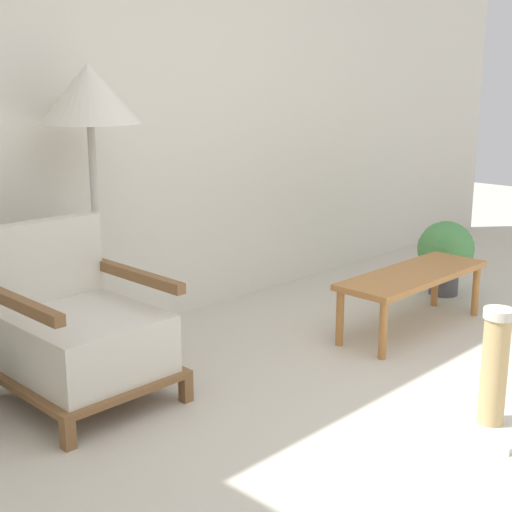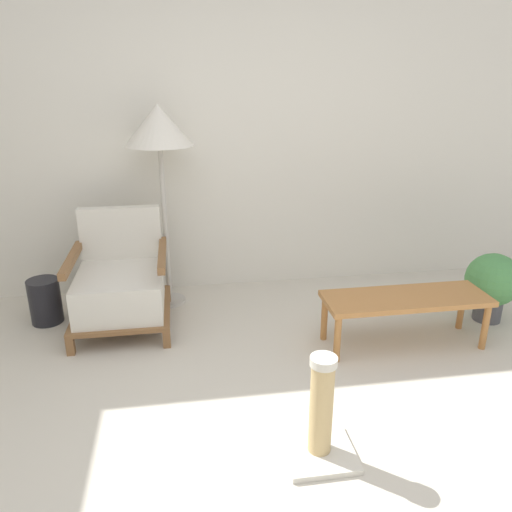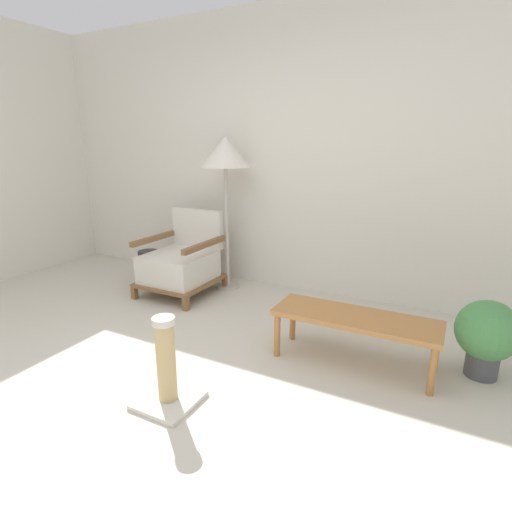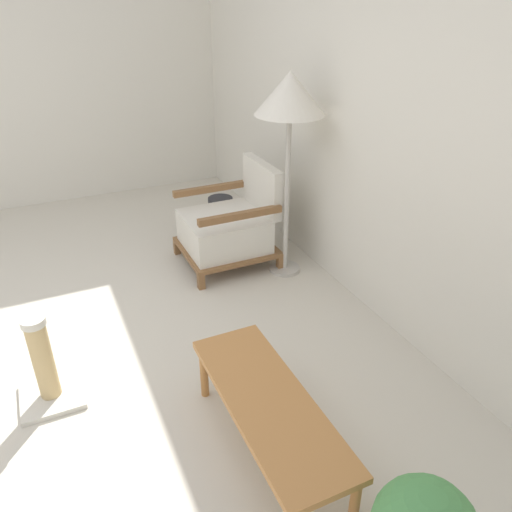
% 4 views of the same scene
% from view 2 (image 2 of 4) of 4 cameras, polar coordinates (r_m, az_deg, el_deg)
% --- Properties ---
extents(ground_plane, '(14.00, 14.00, 0.00)m').
position_cam_2_polar(ground_plane, '(2.39, 4.07, -25.88)').
color(ground_plane, beige).
extents(wall_back, '(8.00, 0.06, 2.70)m').
position_cam_2_polar(wall_back, '(4.04, -3.26, 14.93)').
color(wall_back, silver).
rests_on(wall_back, ground_plane).
extents(armchair, '(0.66, 0.72, 0.80)m').
position_cam_2_polar(armchair, '(3.65, -15.20, -3.18)').
color(armchair, brown).
rests_on(armchair, ground_plane).
extents(floor_lamp, '(0.49, 0.49, 1.52)m').
position_cam_2_polar(floor_lamp, '(3.69, -11.03, 13.80)').
color(floor_lamp, '#B7B2A8').
rests_on(floor_lamp, ground_plane).
extents(coffee_table, '(1.08, 0.37, 0.35)m').
position_cam_2_polar(coffee_table, '(3.42, 16.73, -5.07)').
color(coffee_table, '#B2753D').
rests_on(coffee_table, ground_plane).
extents(vase, '(0.22, 0.22, 0.33)m').
position_cam_2_polar(vase, '(3.94, -22.96, -4.76)').
color(vase, black).
rests_on(vase, ground_plane).
extents(potted_plant, '(0.38, 0.38, 0.51)m').
position_cam_2_polar(potted_plant, '(3.99, 25.39, -2.77)').
color(potted_plant, '#4C4C51').
rests_on(potted_plant, ground_plane).
extents(scratching_post, '(0.33, 0.33, 0.54)m').
position_cam_2_polar(scratching_post, '(2.47, 7.38, -18.17)').
color(scratching_post, beige).
rests_on(scratching_post, ground_plane).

